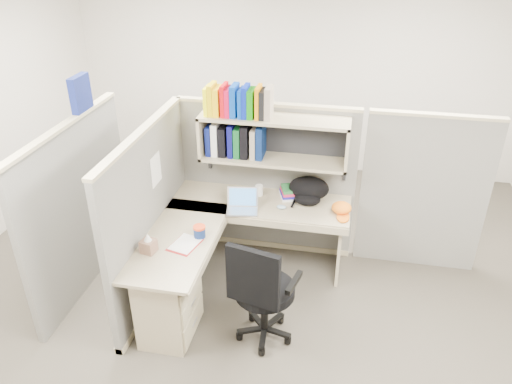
% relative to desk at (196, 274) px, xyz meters
% --- Properties ---
extents(ground, '(6.00, 6.00, 0.00)m').
position_rel_desk_xyz_m(ground, '(0.41, 0.29, -0.44)').
color(ground, '#332E27').
rests_on(ground, ground).
extents(room_shell, '(6.00, 6.00, 6.00)m').
position_rel_desk_xyz_m(room_shell, '(0.41, 0.29, 1.18)').
color(room_shell, beige).
rests_on(room_shell, ground).
extents(cubicle, '(3.79, 1.84, 1.95)m').
position_rel_desk_xyz_m(cubicle, '(0.04, 0.74, 0.47)').
color(cubicle, '#60605B').
rests_on(cubicle, ground).
extents(desk, '(1.74, 1.75, 0.73)m').
position_rel_desk_xyz_m(desk, '(0.00, 0.00, 0.00)').
color(desk, tan).
rests_on(desk, ground).
extents(laptop, '(0.33, 0.33, 0.21)m').
position_rel_desk_xyz_m(laptop, '(0.27, 0.65, 0.40)').
color(laptop, silver).
rests_on(laptop, desk).
extents(backpack, '(0.47, 0.42, 0.23)m').
position_rel_desk_xyz_m(backpack, '(0.86, 0.96, 0.41)').
color(backpack, black).
rests_on(backpack, desk).
extents(orange_cap, '(0.23, 0.25, 0.10)m').
position_rel_desk_xyz_m(orange_cap, '(1.19, 0.81, 0.34)').
color(orange_cap, orange).
rests_on(orange_cap, desk).
extents(snack_canister, '(0.11, 0.11, 0.11)m').
position_rel_desk_xyz_m(snack_canister, '(0.01, 0.16, 0.35)').
color(snack_canister, navy).
rests_on(snack_canister, desk).
extents(tissue_box, '(0.13, 0.13, 0.18)m').
position_rel_desk_xyz_m(tissue_box, '(-0.34, -0.14, 0.38)').
color(tissue_box, '#89624E').
rests_on(tissue_box, desk).
extents(mouse, '(0.11, 0.08, 0.03)m').
position_rel_desk_xyz_m(mouse, '(0.63, 0.77, 0.31)').
color(mouse, '#87A8C0').
rests_on(mouse, desk).
extents(paper_cup, '(0.09, 0.09, 0.11)m').
position_rel_desk_xyz_m(paper_cup, '(0.37, 0.99, 0.34)').
color(paper_cup, white).
rests_on(paper_cup, desk).
extents(book_stack, '(0.22, 0.25, 0.10)m').
position_rel_desk_xyz_m(book_stack, '(0.66, 1.01, 0.34)').
color(book_stack, slate).
rests_on(book_stack, desk).
extents(loose_paper, '(0.26, 0.30, 0.00)m').
position_rel_desk_xyz_m(loose_paper, '(-0.08, 0.03, 0.29)').
color(loose_paper, white).
rests_on(loose_paper, desk).
extents(task_chair, '(0.59, 0.54, 1.05)m').
position_rel_desk_xyz_m(task_chair, '(0.63, -0.21, -0.07)').
color(task_chair, black).
rests_on(task_chair, ground).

